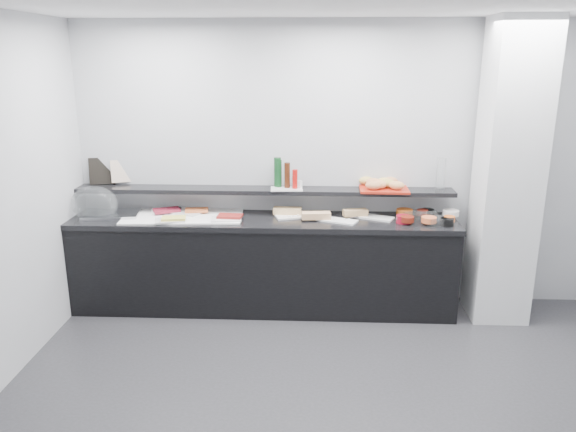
{
  "coord_description": "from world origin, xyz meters",
  "views": [
    {
      "loc": [
        -0.23,
        -3.33,
        2.38
      ],
      "look_at": [
        -0.45,
        1.45,
        1.0
      ],
      "focal_mm": 35.0,
      "sensor_mm": 36.0,
      "label": 1
    }
  ],
  "objects_px": {
    "condiment_tray": "(287,189)",
    "bread_tray": "(384,189)",
    "cloche_base": "(112,215)",
    "framed_print": "(102,171)",
    "sandwich_plate_mid": "(337,220)",
    "carafe": "(441,174)"
  },
  "relations": [
    {
      "from": "sandwich_plate_mid",
      "to": "condiment_tray",
      "type": "distance_m",
      "value": 0.57
    },
    {
      "from": "carafe",
      "to": "cloche_base",
      "type": "bearing_deg",
      "value": -176.42
    },
    {
      "from": "cloche_base",
      "to": "bread_tray",
      "type": "height_order",
      "value": "bread_tray"
    },
    {
      "from": "cloche_base",
      "to": "condiment_tray",
      "type": "bearing_deg",
      "value": -3.1
    },
    {
      "from": "cloche_base",
      "to": "bread_tray",
      "type": "relative_size",
      "value": 1.13
    },
    {
      "from": "bread_tray",
      "to": "cloche_base",
      "type": "bearing_deg",
      "value": -175.56
    },
    {
      "from": "sandwich_plate_mid",
      "to": "bread_tray",
      "type": "bearing_deg",
      "value": 47.47
    },
    {
      "from": "sandwich_plate_mid",
      "to": "framed_print",
      "type": "bearing_deg",
      "value": -165.46
    },
    {
      "from": "sandwich_plate_mid",
      "to": "bread_tray",
      "type": "relative_size",
      "value": 0.8
    },
    {
      "from": "sandwich_plate_mid",
      "to": "bread_tray",
      "type": "xyz_separation_m",
      "value": [
        0.44,
        0.2,
        0.25
      ]
    },
    {
      "from": "carafe",
      "to": "sandwich_plate_mid",
      "type": "bearing_deg",
      "value": -165.59
    },
    {
      "from": "cloche_base",
      "to": "framed_print",
      "type": "relative_size",
      "value": 1.95
    },
    {
      "from": "sandwich_plate_mid",
      "to": "condiment_tray",
      "type": "relative_size",
      "value": 1.21
    },
    {
      "from": "sandwich_plate_mid",
      "to": "framed_print",
      "type": "relative_size",
      "value": 1.39
    },
    {
      "from": "sandwich_plate_mid",
      "to": "framed_print",
      "type": "distance_m",
      "value": 2.36
    },
    {
      "from": "sandwich_plate_mid",
      "to": "cloche_base",
      "type": "bearing_deg",
      "value": -158.35
    },
    {
      "from": "carafe",
      "to": "condiment_tray",
      "type": "bearing_deg",
      "value": -177.75
    },
    {
      "from": "cloche_base",
      "to": "carafe",
      "type": "xyz_separation_m",
      "value": [
        3.1,
        0.19,
        0.38
      ]
    },
    {
      "from": "bread_tray",
      "to": "carafe",
      "type": "distance_m",
      "value": 0.55
    },
    {
      "from": "bread_tray",
      "to": "framed_print",
      "type": "bearing_deg",
      "value": 178.14
    },
    {
      "from": "sandwich_plate_mid",
      "to": "carafe",
      "type": "xyz_separation_m",
      "value": [
        0.97,
        0.25,
        0.39
      ]
    },
    {
      "from": "condiment_tray",
      "to": "bread_tray",
      "type": "xyz_separation_m",
      "value": [
        0.92,
        0.01,
        0.0
      ]
    }
  ]
}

